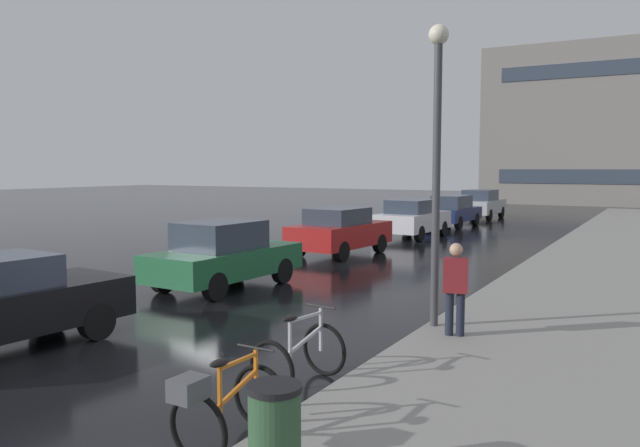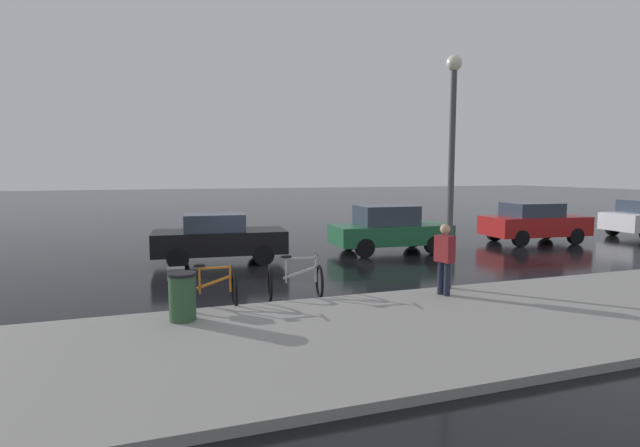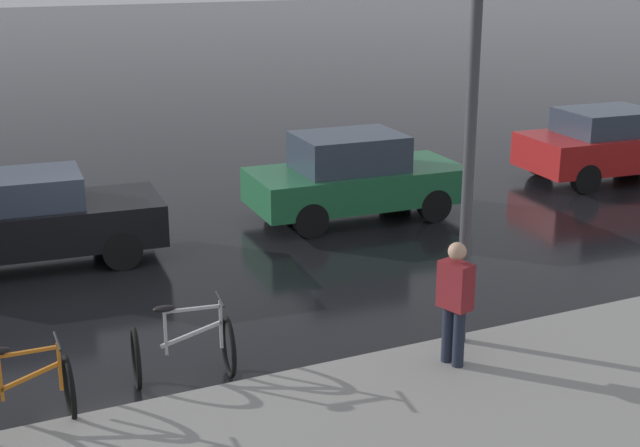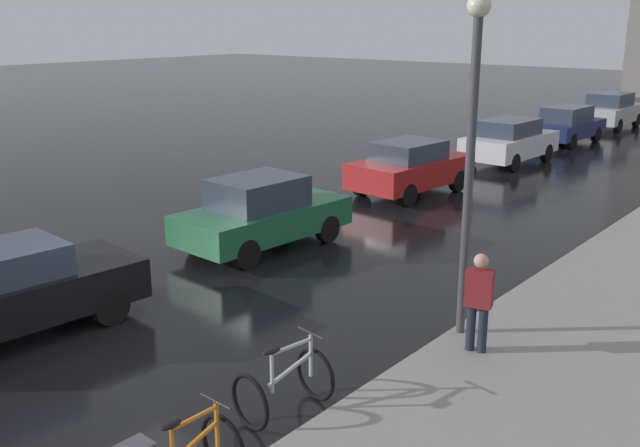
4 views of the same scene
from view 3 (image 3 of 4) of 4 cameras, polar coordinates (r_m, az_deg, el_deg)
ground_plane at (r=13.73m, az=-12.53°, el=-4.49°), size 140.00×140.00×0.00m
bicycle_nearest at (r=10.19m, az=-19.47°, el=-9.96°), size 0.78×1.35×0.98m
bicycle_second at (r=10.82m, az=-8.76°, el=-7.98°), size 0.92×1.26×1.02m
car_black at (r=15.19m, az=-17.82°, el=0.28°), size 2.02×4.13×1.53m
car_green at (r=16.98m, az=2.20°, el=3.01°), size 2.03×4.16×1.64m
car_red at (r=20.87m, az=18.05°, el=4.86°), size 2.17×4.10×1.59m
pedestrian at (r=10.78m, az=8.62°, el=-4.94°), size 0.45×0.34×1.69m
streetlamp at (r=10.81m, az=9.73°, el=8.14°), size 0.35×0.35×5.37m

